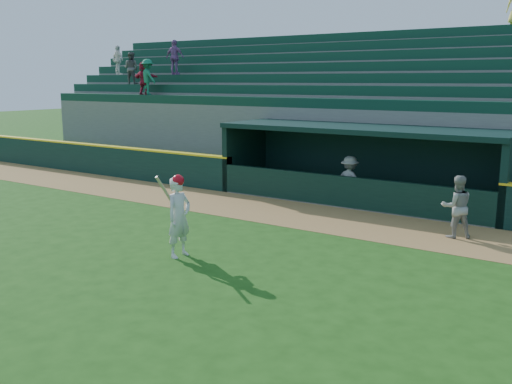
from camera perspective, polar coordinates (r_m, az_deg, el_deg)
ground at (r=12.69m, az=-4.09°, el=-6.94°), size 120.00×120.00×0.00m
warning_track at (r=16.66m, az=6.39°, el=-2.55°), size 40.00×3.00×0.01m
field_wall_left at (r=25.63m, az=-16.72°, el=3.21°), size 15.50×0.30×1.20m
wall_stripe_left at (r=25.56m, az=-16.80°, el=4.61°), size 15.50×0.32×0.06m
dugout_player_front at (r=15.19m, az=19.43°, el=-1.40°), size 0.98×0.93×1.60m
dugout_player_inside at (r=18.33m, az=9.34°, el=1.12°), size 1.05×0.66×1.57m
dugout at (r=19.17m, az=10.82°, el=3.24°), size 9.40×2.80×2.46m
stands at (r=23.32m, az=15.36°, el=6.97°), size 34.50×6.33×7.60m
batter_at_plate at (r=12.88m, az=-7.72°, el=-2.38°), size 0.50×0.82×1.90m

